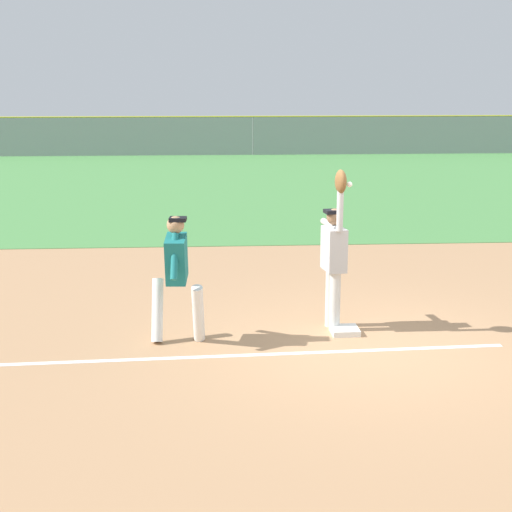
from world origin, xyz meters
The scene contains 12 objects.
ground_plane centered at (0.00, 0.00, 0.00)m, with size 77.55×77.55×0.00m, color tan.
outfield_grass centered at (0.00, 15.91, 0.01)m, with size 54.45×19.39×0.01m, color #4C8C47.
chalk_foul_line centered at (-4.19, -0.36, 0.00)m, with size 12.00×0.10×0.01m, color white.
first_base centered at (-0.19, 0.54, 0.04)m, with size 0.38×0.38×0.08m, color white.
fielder centered at (-0.33, 0.76, 1.12)m, with size 0.32×0.90×2.28m.
runner centered at (-2.49, 0.33, 1.00)m, with size 0.73×0.84×1.72m.
baseball centered at (-0.17, 0.59, 2.08)m, with size 0.07×0.07×0.07m, color white.
outfield_fence centered at (0.00, 25.61, 0.89)m, with size 54.53×0.08×1.78m.
parked_car_tan centered at (-10.04, 28.60, 0.67)m, with size 4.49×2.30×1.25m.
parked_car_silver centered at (-3.69, 28.44, 0.67)m, with size 4.42×2.16×1.25m.
parked_car_black centered at (2.48, 28.59, 0.67)m, with size 4.56×2.44×1.25m.
parked_car_red centered at (8.35, 29.12, 0.67)m, with size 4.53×2.37×1.25m.
Camera 1 is at (-2.05, -9.35, 3.46)m, focal length 53.08 mm.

